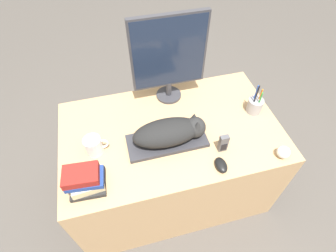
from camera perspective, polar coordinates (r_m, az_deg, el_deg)
The scene contains 11 objects.
ground_plane at distance 2.00m, azimuth 3.67°, elevation -22.47°, with size 12.00×12.00×0.00m, color #4C4742.
desk at distance 1.84m, azimuth 0.59°, elevation -7.76°, with size 1.30×0.79×0.70m.
keyboard at distance 1.49m, azimuth -0.22°, elevation -3.26°, with size 0.45×0.18×0.02m.
cat at distance 1.43m, azimuth 0.89°, elevation -1.19°, with size 0.41×0.18×0.14m.
monitor at distance 1.55m, azimuth 0.21°, elevation 15.07°, with size 0.45×0.16×0.56m.
computer_mouse at distance 1.42m, azimuth 11.49°, elevation -8.32°, with size 0.06×0.10×0.04m.
coffee_mug at distance 1.47m, azimuth -15.81°, elevation -4.11°, with size 0.13×0.09×0.11m.
pen_cup at distance 1.71m, azimuth 18.38°, elevation 4.32°, with size 0.09×0.09×0.22m.
baseball at distance 1.55m, azimuth 23.84°, elevation -5.24°, with size 0.07×0.07×0.07m.
phone at distance 1.45m, azimuth 11.95°, elevation -3.73°, with size 0.05×0.03×0.12m.
book_stack at distance 1.36m, azimuth -17.60°, elevation -11.10°, with size 0.19×0.17×0.14m.
Camera 1 is at (-0.27, -0.55, 1.91)m, focal length 28.00 mm.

